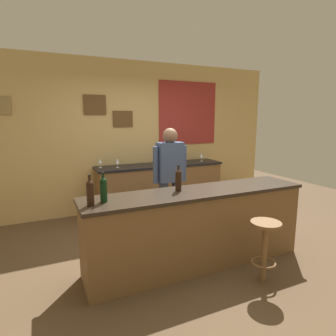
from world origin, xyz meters
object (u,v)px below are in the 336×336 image
wine_bottle_b (103,189)px  wine_bottle_c (178,179)px  bar_stool (265,242)px  wine_glass_c (165,159)px  wine_glass_b (117,161)px  wine_bottle_a (90,192)px  coffee_mug (182,161)px  bartender (170,176)px  wine_glass_a (100,161)px  wine_glass_d (202,156)px

wine_bottle_b → wine_bottle_c: (0.88, 0.08, 0.00)m
bar_stool → wine_glass_c: bearing=89.8°
wine_bottle_b → wine_glass_b: bearing=71.4°
wine_bottle_c → wine_glass_c: size_ratio=1.97×
wine_bottle_a → coffee_mug: wine_bottle_a is taller
bartender → wine_bottle_c: (-0.24, -0.74, 0.12)m
wine_bottle_a → wine_glass_a: (0.54, 2.21, -0.05)m
wine_bottle_a → wine_glass_c: (1.71, 2.04, -0.05)m
wine_bottle_c → wine_glass_d: 2.47m
bar_stool → wine_glass_d: (0.84, 2.68, 0.55)m
wine_glass_c → wine_glass_a: bearing=171.7°
bartender → wine_bottle_b: bartender is taller
bartender → wine_bottle_c: size_ratio=5.29×
wine_bottle_a → coffee_mug: (2.07, 2.06, -0.11)m
bar_stool → wine_glass_c: (0.01, 2.62, 0.55)m
bar_stool → wine_glass_b: size_ratio=4.39×
wine_bottle_a → wine_bottle_b: same height
wine_bottle_a → wine_glass_b: size_ratio=1.97×
wine_glass_b → wine_bottle_c: bearing=-83.8°
bartender → wine_glass_a: bartender is taller
wine_glass_d → coffee_mug: wine_glass_d is taller
bar_stool → wine_bottle_b: 1.79m
bartender → wine_bottle_a: bearing=-145.2°
wine_glass_c → bartender: bearing=-110.8°
coffee_mug → bartender: bearing=-124.2°
wine_glass_c → coffee_mug: wine_glass_c is taller
bartender → coffee_mug: 1.43m
wine_bottle_a → bar_stool: bearing=-18.8°
wine_bottle_b → wine_glass_a: bearing=79.4°
wine_bottle_c → wine_glass_b: size_ratio=1.97×
wine_glass_b → wine_glass_d: bearing=0.8°
wine_glass_a → wine_glass_d: bearing=-3.1°
wine_bottle_c → wine_bottle_a: bearing=-172.0°
wine_bottle_b → wine_glass_d: (2.39, 2.03, -0.05)m
bar_stool → wine_bottle_b: wine_bottle_b is taller
wine_bottle_c → wine_glass_c: bearing=70.2°
wine_glass_b → wine_glass_c: (0.89, -0.04, 0.00)m
wine_bottle_a → wine_bottle_b: size_ratio=1.00×
bartender → wine_bottle_a: 1.55m
wine_bottle_b → wine_bottle_c: 0.89m
wine_bottle_a → wine_bottle_c: size_ratio=1.00×
wine_bottle_c → coffee_mug: (1.04, 1.92, -0.11)m
bar_stool → wine_glass_d: 2.86m
wine_bottle_a → wine_bottle_c: (1.03, 0.14, 0.00)m
bar_stool → wine_glass_d: size_ratio=4.39×
wine_glass_b → wine_glass_a: bearing=154.2°
wine_glass_a → coffee_mug: wine_glass_a is taller
wine_glass_a → wine_glass_b: (0.27, -0.13, 0.00)m
wine_bottle_a → wine_glass_a: wine_bottle_a is taller
wine_glass_c → wine_glass_b: bearing=177.6°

